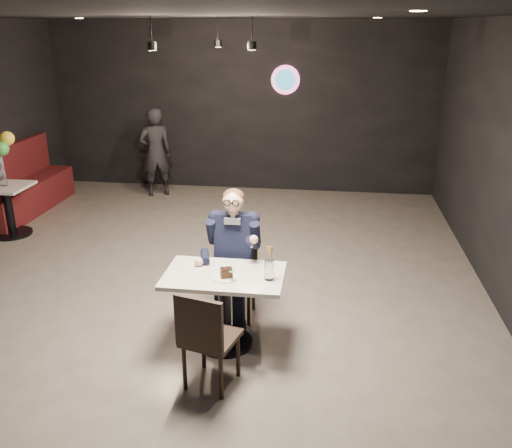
# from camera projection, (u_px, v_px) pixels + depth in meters

# --- Properties ---
(floor) EXTENTS (9.00, 9.00, 0.00)m
(floor) POSITION_uv_depth(u_px,v_px,m) (177.00, 299.00, 6.09)
(floor) COLOR slate
(floor) RESTS_ON ground
(wall_sign) EXTENTS (0.50, 0.06, 0.50)m
(wall_sign) POSITION_uv_depth(u_px,v_px,m) (285.00, 80.00, 9.45)
(wall_sign) COLOR pink
(wall_sign) RESTS_ON floor
(pendant_lights) EXTENTS (1.40, 1.20, 0.36)m
(pendant_lights) POSITION_uv_depth(u_px,v_px,m) (208.00, 27.00, 6.96)
(pendant_lights) COLOR black
(pendant_lights) RESTS_ON floor
(main_table) EXTENTS (1.10, 0.70, 0.75)m
(main_table) POSITION_uv_depth(u_px,v_px,m) (225.00, 310.00, 5.11)
(main_table) COLOR silver
(main_table) RESTS_ON floor
(chair_far) EXTENTS (0.42, 0.46, 0.92)m
(chair_far) POSITION_uv_depth(u_px,v_px,m) (235.00, 276.00, 5.60)
(chair_far) COLOR black
(chair_far) RESTS_ON floor
(chair_near) EXTENTS (0.52, 0.55, 0.92)m
(chair_near) POSITION_uv_depth(u_px,v_px,m) (211.00, 336.00, 4.52)
(chair_near) COLOR black
(chair_near) RESTS_ON floor
(seated_man) EXTENTS (0.60, 0.80, 1.44)m
(seated_man) POSITION_uv_depth(u_px,v_px,m) (234.00, 253.00, 5.51)
(seated_man) COLOR black
(seated_man) RESTS_ON floor
(dessert_plate) EXTENTS (0.22, 0.22, 0.01)m
(dessert_plate) POSITION_uv_depth(u_px,v_px,m) (225.00, 278.00, 4.89)
(dessert_plate) COLOR white
(dessert_plate) RESTS_ON main_table
(cake_slice) EXTENTS (0.13, 0.12, 0.07)m
(cake_slice) POSITION_uv_depth(u_px,v_px,m) (226.00, 273.00, 4.88)
(cake_slice) COLOR black
(cake_slice) RESTS_ON dessert_plate
(mint_leaf) EXTENTS (0.06, 0.04, 0.01)m
(mint_leaf) POSITION_uv_depth(u_px,v_px,m) (232.00, 272.00, 4.81)
(mint_leaf) COLOR #2C8839
(mint_leaf) RESTS_ON cake_slice
(sundae_glass) EXTENTS (0.08, 0.08, 0.19)m
(sundae_glass) POSITION_uv_depth(u_px,v_px,m) (269.00, 270.00, 4.84)
(sundae_glass) COLOR silver
(sundae_glass) RESTS_ON main_table
(wafer_cone) EXTENTS (0.07, 0.07, 0.12)m
(wafer_cone) POSITION_uv_depth(u_px,v_px,m) (270.00, 253.00, 4.82)
(wafer_cone) COLOR tan
(wafer_cone) RESTS_ON sundae_glass
(booth_bench) EXTENTS (0.55, 2.22, 1.11)m
(booth_bench) POSITION_uv_depth(u_px,v_px,m) (24.00, 179.00, 8.75)
(booth_bench) COLOR #420E10
(booth_bench) RESTS_ON floor
(side_table) EXTENTS (0.64, 0.64, 0.81)m
(side_table) POSITION_uv_depth(u_px,v_px,m) (8.00, 209.00, 7.84)
(side_table) COLOR silver
(side_table) RESTS_ON floor
(balloon_vase) EXTENTS (0.10, 0.10, 0.14)m
(balloon_vase) POSITION_uv_depth(u_px,v_px,m) (4.00, 181.00, 7.69)
(balloon_vase) COLOR silver
(balloon_vase) RESTS_ON side_table
(passerby) EXTENTS (0.68, 0.59, 1.57)m
(passerby) POSITION_uv_depth(u_px,v_px,m) (156.00, 152.00, 9.58)
(passerby) COLOR black
(passerby) RESTS_ON floor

